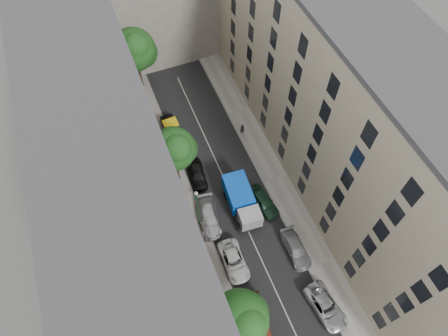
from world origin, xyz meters
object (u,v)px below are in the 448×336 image
car_right_1 (296,249)px  tree_far (135,51)px  car_left_3 (209,217)px  car_left_5 (172,129)px  tarp_truck (241,200)px  pedestrian (242,129)px  tree_near (241,320)px  car_left_1 (257,316)px  car_left_2 (234,261)px  tree_mid (175,150)px  lamp_post (198,205)px  car_left_4 (197,174)px  car_right_0 (326,307)px  car_right_2 (264,201)px

car_right_1 → tree_far: 30.38m
car_left_3 → car_right_1: size_ratio=1.12×
tree_far → car_left_5: bearing=-82.4°
tarp_truck → pedestrian: bearing=70.9°
tree_far → pedestrian: tree_far is taller
tarp_truck → tree_near: tree_near is taller
car_left_5 → pedestrian: 8.74m
car_left_1 → car_right_1: bearing=42.4°
car_left_2 → car_left_5: (-0.80, 18.43, 0.08)m
car_left_2 → car_right_1: bearing=-8.2°
tree_mid → tree_far: (0.00, 15.97, 0.27)m
car_left_5 → pedestrian: bearing=-24.3°
lamp_post → pedestrian: bearing=47.1°
tarp_truck → pedestrian: size_ratio=4.03×
car_left_3 → car_left_5: car_left_3 is taller
car_left_1 → car_left_2: bearing=96.7°
tarp_truck → car_left_2: size_ratio=1.33×
car_right_1 → lamp_post: size_ratio=0.68×
tarp_truck → car_left_4: tarp_truck is taller
car_left_2 → tree_mid: (-2.01, 11.58, 5.13)m
car_right_0 → tree_mid: size_ratio=0.59×
car_right_1 → tree_mid: bearing=124.0°
car_right_2 → tree_near: 14.66m
car_left_3 → car_right_2: car_left_3 is taller
tree_near → tree_mid: 18.03m
car_right_2 → lamp_post: 8.17m
tarp_truck → car_left_3: 3.95m
car_left_2 → car_right_0: (6.40, -7.34, 0.03)m
car_left_5 → pedestrian: pedestrian is taller
tarp_truck → car_right_2: size_ratio=1.44×
car_left_3 → tree_far: bearing=102.9°
tarp_truck → pedestrian: 10.37m
tree_mid → pedestrian: tree_mid is taller
tarp_truck → tree_near: bearing=-109.1°
tree_near → tree_mid: tree_mid is taller
tarp_truck → car_right_1: bearing=-60.2°
car_left_3 → lamp_post: size_ratio=0.77×
tree_far → lamp_post: 22.21m
car_left_3 → car_right_0: (7.09, -12.80, -0.06)m
car_left_1 → car_left_5: 24.19m
car_right_0 → pedestrian: (0.90, 22.49, 0.25)m
car_left_1 → pedestrian: (7.30, 20.89, 0.21)m
car_left_1 → lamp_post: 11.84m
car_right_0 → tarp_truck: bearing=97.2°
car_left_2 → pedestrian: 16.82m
car_left_4 → car_right_2: 8.21m
car_left_4 → tree_near: bearing=-90.4°
tree_mid → lamp_post: size_ratio=1.24×
car_left_4 → car_right_0: (6.40, -18.40, -0.04)m
car_left_4 → tree_near: (-2.09, -17.51, 4.86)m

